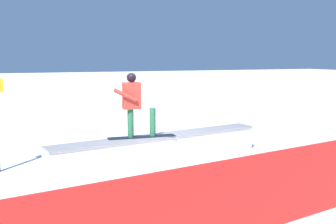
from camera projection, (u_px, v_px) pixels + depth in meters
name	position (u px, v px, depth m)	size (l,w,h in m)	color
ground_plane	(161.00, 161.00, 9.72)	(120.00, 120.00, 0.00)	white
grind_box	(161.00, 149.00, 9.69)	(5.56, 1.43, 0.64)	white
snowboarder	(134.00, 103.00, 9.21)	(1.61, 0.45, 1.50)	black
safety_fence	(270.00, 190.00, 5.82)	(10.54, 0.06, 1.14)	red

